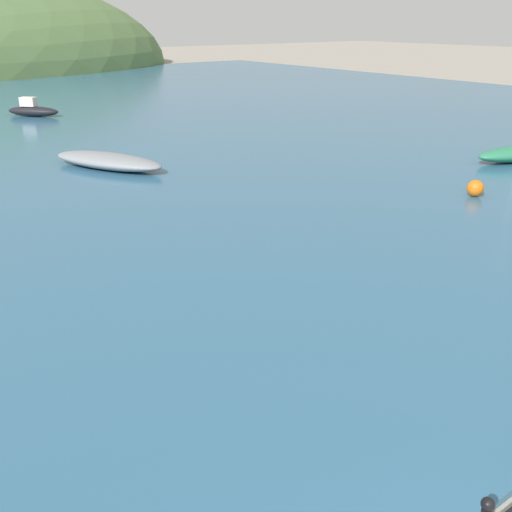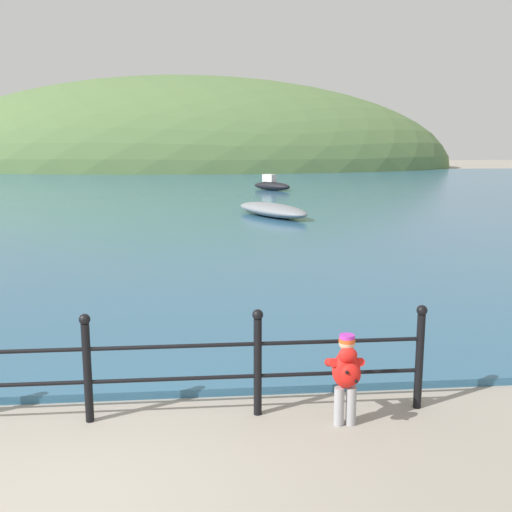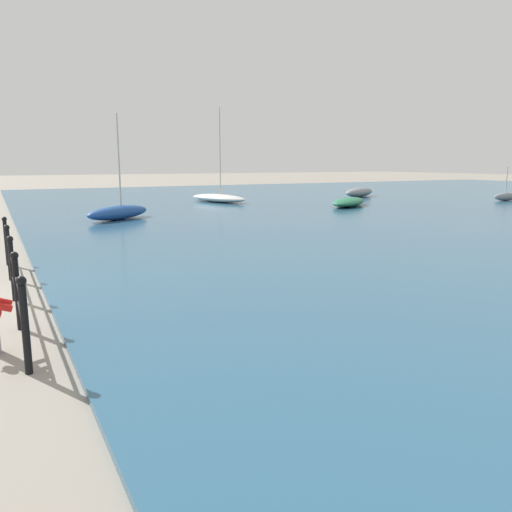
{
  "view_description": "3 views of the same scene",
  "coord_description": "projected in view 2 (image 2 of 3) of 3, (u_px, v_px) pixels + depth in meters",
  "views": [
    {
      "loc": [
        -3.84,
        -0.47,
        4.97
      ],
      "look_at": [
        2.0,
        7.42,
        1.03
      ],
      "focal_mm": 42.0,
      "sensor_mm": 36.0,
      "label": 1
    },
    {
      "loc": [
        1.27,
        -4.69,
        2.97
      ],
      "look_at": [
        2.24,
        5.42,
        1.05
      ],
      "focal_mm": 42.0,
      "sensor_mm": 36.0,
      "label": 2
    },
    {
      "loc": [
        9.98,
        1.28,
        2.51
      ],
      "look_at": [
        3.13,
        4.9,
        1.05
      ],
      "focal_mm": 35.0,
      "sensor_mm": 36.0,
      "label": 3
    }
  ],
  "objects": [
    {
      "name": "water",
      "position": [
        178.0,
        192.0,
        36.31
      ],
      "size": [
        80.0,
        60.0,
        0.1
      ],
      "primitive_type": "cube",
      "color": "#2D5B7A",
      "rests_on": "ground"
    },
    {
      "name": "boat_nearest_quay",
      "position": [
        272.0,
        210.0,
        23.87
      ],
      "size": [
        3.17,
        4.66,
        0.51
      ],
      "color": "gray",
      "rests_on": "water"
    },
    {
      "name": "ground_plane",
      "position": [
        52.0,
        503.0,
        5.02
      ],
      "size": [
        200.0,
        200.0,
        0.0
      ],
      "primitive_type": "plane",
      "color": "gray"
    },
    {
      "name": "iron_railing",
      "position": [
        87.0,
        365.0,
        6.37
      ],
      "size": [
        7.43,
        0.12,
        1.21
      ],
      "color": "black",
      "rests_on": "ground"
    },
    {
      "name": "far_hillside",
      "position": [
        188.0,
        168.0,
        72.9
      ],
      "size": [
        64.54,
        35.5,
        21.63
      ],
      "color": "#567542",
      "rests_on": "ground"
    },
    {
      "name": "boat_far_right",
      "position": [
        272.0,
        185.0,
        37.02
      ],
      "size": [
        2.5,
        2.72,
        0.98
      ],
      "color": "black",
      "rests_on": "water"
    },
    {
      "name": "child_in_coat",
      "position": [
        346.0,
        372.0,
        6.28
      ],
      "size": [
        0.38,
        0.53,
        1.0
      ],
      "color": "#99999E",
      "rests_on": "ground"
    }
  ]
}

